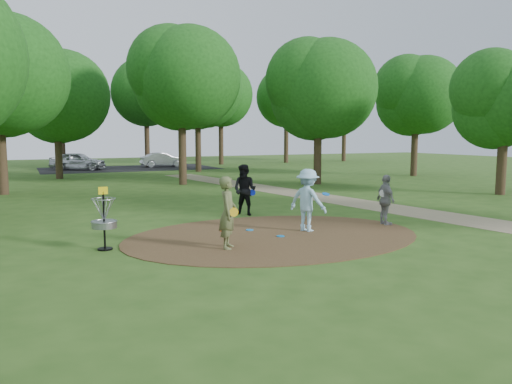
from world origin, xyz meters
name	(u,v)px	position (x,y,z in m)	size (l,w,h in m)	color
ground	(275,236)	(0.00, 0.00, 0.00)	(100.00, 100.00, 0.00)	#2D5119
dirt_clearing	(275,236)	(0.00, 0.00, 0.01)	(8.40, 8.40, 0.02)	#47301C
footpath	(406,211)	(6.50, 2.00, 0.01)	(2.00, 40.00, 0.01)	#8C7A5B
parking_lot	(129,168)	(2.00, 30.00, 0.00)	(14.00, 8.00, 0.01)	black
player_observer_with_disc	(228,213)	(-1.75, -0.88, 0.89)	(0.69, 0.78, 1.78)	#5A6239
player_throwing_with_disc	(308,200)	(1.16, 0.19, 0.91)	(1.30, 1.35, 1.81)	#9BCDE7
player_walking_with_disc	(245,190)	(0.72, 3.63, 0.88)	(1.06, 1.09, 1.77)	black
player_waiting_with_disc	(386,200)	(3.86, 0.01, 0.78)	(0.54, 0.97, 1.57)	gray
disc_ground_cyan	(250,230)	(-0.32, 0.96, 0.03)	(0.22, 0.22, 0.02)	#1B87D9
disc_ground_blue	(280,236)	(0.07, -0.21, 0.03)	(0.22, 0.22, 0.02)	#0B73C3
disc_ground_red	(224,231)	(-1.05, 1.16, 0.03)	(0.22, 0.22, 0.02)	#C33C13
car_left	(78,161)	(-2.09, 29.63, 0.72)	(1.69, 4.21, 1.44)	#B1B3B9
car_right	(163,160)	(4.99, 30.55, 0.62)	(1.32, 3.78, 1.25)	#ABADB3
disc_golf_basket	(104,214)	(-4.50, 0.30, 0.87)	(0.63, 0.63, 1.54)	black
tree_ring	(216,78)	(1.56, 8.55, 5.21)	(37.01, 45.42, 8.98)	#332316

